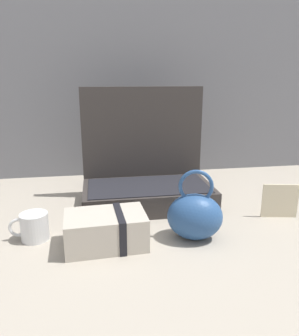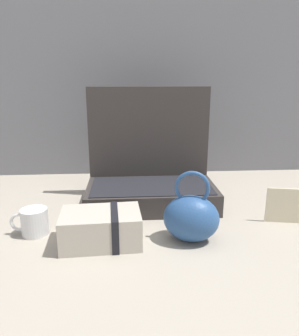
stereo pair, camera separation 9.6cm
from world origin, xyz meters
name	(u,v)px [view 2 (the right image)]	position (x,y,z in m)	size (l,w,h in m)	color
ground_plane	(145,218)	(0.00, 0.00, 0.00)	(6.00, 6.00, 0.00)	#9E9384
back_wall	(137,24)	(0.00, 0.58, 0.70)	(3.20, 0.06, 1.40)	slate
open_suitcase	(150,177)	(0.03, 0.15, 0.10)	(0.48, 0.28, 0.43)	#332D2B
teal_pouch_handbag	(191,217)	(0.13, -0.17, 0.07)	(0.19, 0.16, 0.21)	#284C7F
cream_toiletry_bag	(102,228)	(-0.13, -0.16, 0.05)	(0.24, 0.16, 0.10)	#B2A899
coffee_mug	(34,222)	(-0.34, -0.10, 0.04)	(0.12, 0.08, 0.08)	silver
info_card_left	(285,206)	(0.46, -0.06, 0.06)	(0.12, 0.01, 0.12)	beige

